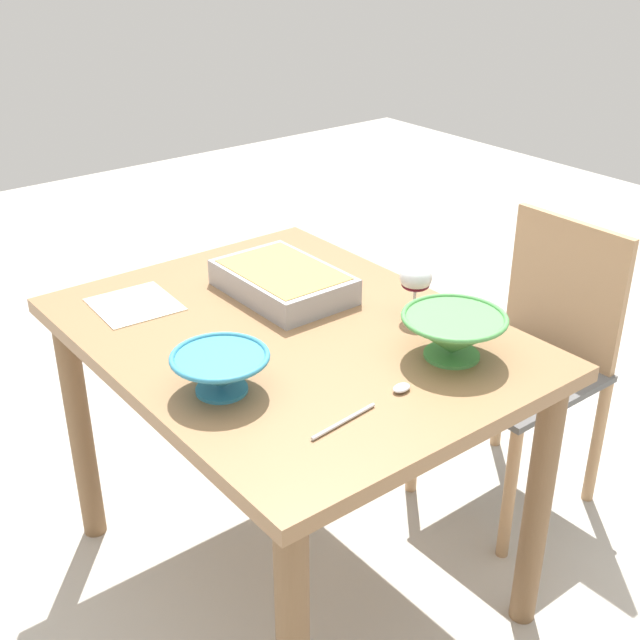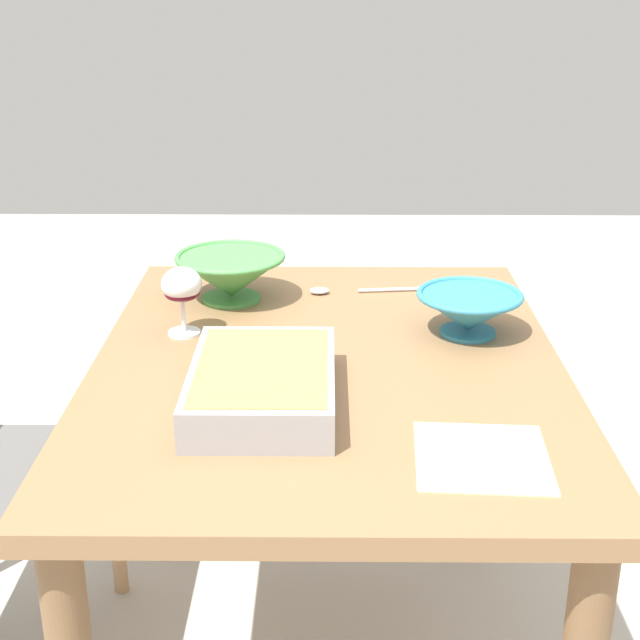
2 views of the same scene
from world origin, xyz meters
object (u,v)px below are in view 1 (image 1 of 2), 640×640
(mixing_bowl, at_px, (453,334))
(napkin, at_px, (135,304))
(dining_table, at_px, (291,372))
(small_bowl, at_px, (221,371))
(wine_glass, at_px, (416,281))
(chair, at_px, (532,354))
(serving_spoon, at_px, (381,400))
(casserole_dish, at_px, (283,280))

(mixing_bowl, height_order, napkin, mixing_bowl)
(dining_table, xyz_separation_m, small_bowl, (-0.14, 0.28, 0.17))
(wine_glass, bearing_deg, chair, -89.99)
(dining_table, relative_size, mixing_bowl, 4.74)
(mixing_bowl, xyz_separation_m, serving_spoon, (-0.05, 0.26, -0.05))
(casserole_dish, xyz_separation_m, serving_spoon, (-0.56, 0.16, -0.03))
(wine_glass, distance_m, serving_spoon, 0.43)
(casserole_dish, bearing_deg, small_bowl, 129.05)
(casserole_dish, bearing_deg, mixing_bowl, -168.58)
(dining_table, xyz_separation_m, wine_glass, (-0.13, -0.29, 0.22))
(dining_table, bearing_deg, small_bowl, 115.70)
(chair, relative_size, wine_glass, 6.29)
(mixing_bowl, bearing_deg, wine_glass, -20.43)
(casserole_dish, distance_m, serving_spoon, 0.58)
(casserole_dish, xyz_separation_m, mixing_bowl, (-0.51, -0.10, 0.02))
(chair, relative_size, napkin, 4.20)
(wine_glass, relative_size, casserole_dish, 0.39)
(casserole_dish, height_order, napkin, casserole_dish)
(serving_spoon, bearing_deg, mixing_bowl, -79.79)
(chair, xyz_separation_m, small_bowl, (-0.01, 1.09, 0.34))
(chair, distance_m, mixing_bowl, 0.71)
(chair, xyz_separation_m, mixing_bowl, (-0.20, 0.59, 0.34))
(mixing_bowl, distance_m, napkin, 0.83)
(small_bowl, bearing_deg, wine_glass, -89.44)
(serving_spoon, relative_size, napkin, 1.36)
(dining_table, distance_m, wine_glass, 0.38)
(wine_glass, distance_m, napkin, 0.72)
(wine_glass, distance_m, mixing_bowl, 0.22)
(mixing_bowl, bearing_deg, chair, -71.08)
(mixing_bowl, bearing_deg, serving_spoon, 100.21)
(small_bowl, height_order, serving_spoon, small_bowl)
(mixing_bowl, bearing_deg, small_bowl, 68.31)
(dining_table, relative_size, wine_glass, 8.14)
(chair, xyz_separation_m, napkin, (0.49, 1.04, 0.29))
(chair, distance_m, casserole_dish, 0.83)
(napkin, bearing_deg, dining_table, -147.24)
(chair, height_order, wine_glass, wine_glass)
(casserole_dish, bearing_deg, wine_glass, -150.10)
(dining_table, xyz_separation_m, mixing_bowl, (-0.33, -0.21, 0.18))
(mixing_bowl, height_order, serving_spoon, mixing_bowl)
(wine_glass, xyz_separation_m, napkin, (0.49, 0.52, -0.10))
(small_bowl, bearing_deg, chair, -89.70)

